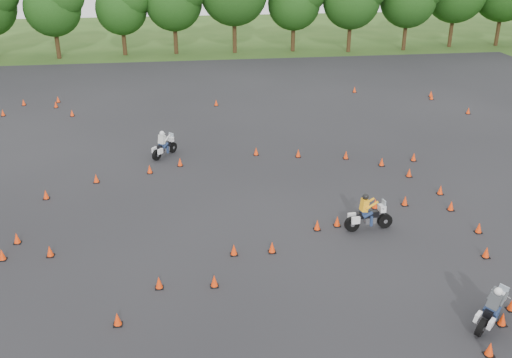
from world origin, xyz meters
The scene contains 7 objects.
ground centered at (0.00, 0.00, 0.00)m, with size 140.00×140.00×0.00m, color #2D5119.
asphalt_pad centered at (0.00, 6.00, 0.01)m, with size 62.00×62.00×0.00m, color black.
treeline centered at (3.91, 35.43, 4.65)m, with size 86.91×32.34×11.06m.
traffic_cones centered at (0.31, 4.75, 0.23)m, with size 36.64×33.57×0.45m.
rider_grey centered at (6.32, -6.24, 0.81)m, with size 2.08×0.64×1.61m, color #3F4347, non-canonical shape.
rider_yellow centered at (4.47, 0.60, 0.84)m, with size 2.17×0.67×1.68m, color #FFA816, non-canonical shape.
rider_white centered at (-4.40, 10.71, 0.80)m, with size 2.05×0.63×1.58m, color beige, non-canonical shape.
Camera 1 is at (-3.36, -20.44, 11.98)m, focal length 40.00 mm.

